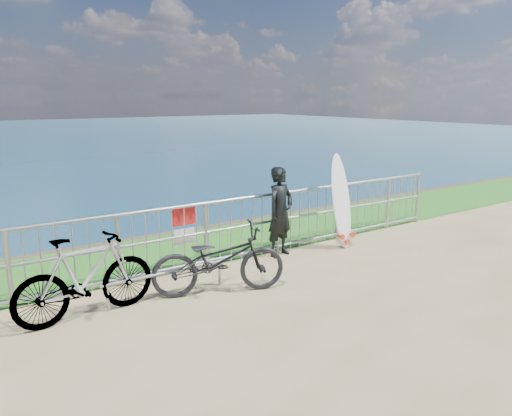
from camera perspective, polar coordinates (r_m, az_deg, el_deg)
grass_strip at (r=9.70m, az=-6.24°, el=-4.28°), size 120.00×120.00×0.00m
railing at (r=8.63m, az=-2.81°, el=-2.44°), size 10.06×0.10×1.13m
surfer at (r=8.92m, az=2.81°, el=-0.43°), size 0.67×0.52×1.61m
surfboard at (r=9.56m, az=9.76°, el=0.40°), size 0.50×0.45×1.79m
bicycle_near at (r=7.28m, az=-4.28°, el=-5.93°), size 2.06×1.29×1.02m
bicycle_far at (r=6.83m, az=-18.93°, el=-7.46°), size 1.89×0.67×1.12m
bike_rack at (r=7.29m, az=-10.12°, el=-7.56°), size 1.93×0.05×0.40m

